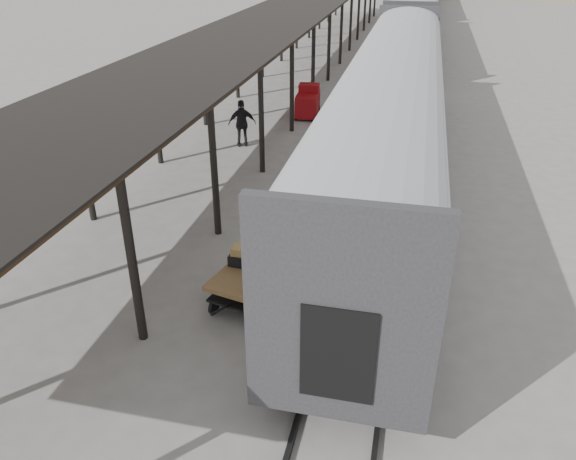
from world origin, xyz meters
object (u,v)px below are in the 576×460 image
(pedestrian, at_px, (242,124))
(porter, at_px, (254,248))
(baggage_cart, at_px, (252,275))
(luggage_tug, at_px, (308,103))

(pedestrian, bearing_deg, porter, 88.45)
(pedestrian, bearing_deg, baggage_cart, 88.29)
(baggage_cart, height_order, luggage_tug, luggage_tug)
(porter, distance_m, pedestrian, 11.83)
(baggage_cart, distance_m, luggage_tug, 15.41)
(porter, bearing_deg, baggage_cart, 15.09)
(baggage_cart, relative_size, porter, 1.41)
(porter, relative_size, pedestrian, 0.96)
(baggage_cart, relative_size, pedestrian, 1.35)
(baggage_cart, bearing_deg, luggage_tug, 109.63)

